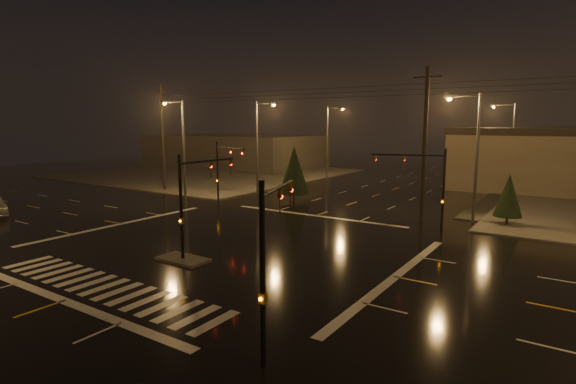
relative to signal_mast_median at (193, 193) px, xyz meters
The scene contains 20 objects.
ground 4.85m from the signal_mast_median, 90.00° to the left, with size 140.00×140.00×0.00m, color black.
sidewalk_nw 44.80m from the signal_mast_median, 132.21° to the left, with size 36.00×36.00×0.12m, color #474540.
median_island 3.79m from the signal_mast_median, 90.00° to the right, with size 3.00×1.60×0.15m, color #474540.
crosswalk 7.01m from the signal_mast_median, 90.00° to the right, with size 15.00×2.60×0.01m, color beige.
stop_bar_near 8.77m from the signal_mast_median, 90.00° to the right, with size 16.00×0.50×0.01m, color beige.
stop_bar_far 14.56m from the signal_mast_median, 90.00° to the left, with size 16.00×0.50×0.01m, color beige.
commercial_block 57.07m from the signal_mast_median, 127.83° to the left, with size 30.00×18.00×5.60m, color #3E3937.
signal_mast_median is the anchor object (origin of this frame).
signal_mast_ne 16.27m from the signal_mast_median, 54.28° to the left, with size 4.84×1.86×6.00m.
signal_mast_nw 16.27m from the signal_mast_median, 125.72° to the left, with size 4.84×1.86×6.00m.
signal_mast_se 12.22m from the signal_mast_median, 33.15° to the right, with size 1.55×3.87×6.00m.
streetlight_1 23.94m from the signal_mast_median, 117.96° to the left, with size 2.77×0.32×10.00m.
streetlight_2 38.78m from the signal_mast_median, 106.79° to the left, with size 2.77×0.32×10.00m.
streetlight_3 22.20m from the signal_mast_median, 59.61° to the left, with size 2.77×0.32×10.00m.
streetlight_4 40.69m from the signal_mast_median, 74.03° to the left, with size 2.77×0.32×10.00m.
streetlight_5 21.53m from the signal_mast_median, 138.30° to the left, with size 0.32×2.77×10.00m.
utility_pole_0 27.95m from the signal_mast_median, 142.19° to the left, with size 2.20×0.32×12.00m.
utility_pole_1 19.00m from the signal_mast_median, 64.89° to the left, with size 2.20×0.32×12.00m.
conifer_0 23.60m from the signal_mast_median, 53.69° to the left, with size 2.08×2.08×3.94m.
conifer_3 20.22m from the signal_mast_median, 106.11° to the left, with size 3.07×3.07×5.49m.
Camera 1 is at (18.51, -21.16, 7.68)m, focal length 28.00 mm.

